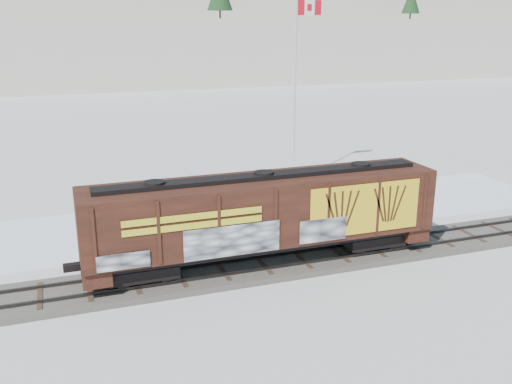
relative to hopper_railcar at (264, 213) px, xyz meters
name	(u,v)px	position (x,y,z in m)	size (l,w,h in m)	color
ground	(301,263)	(1.94, 0.01, -2.82)	(500.00, 500.00, 0.00)	white
rail_track	(301,261)	(1.94, 0.01, -2.67)	(50.00, 3.40, 0.43)	#59544C
parking_strip	(251,216)	(1.94, 7.51, -2.80)	(40.00, 8.00, 0.03)	white
hillside	(87,10)	(1.89, 139.80, 11.56)	(360.00, 110.00, 93.00)	white
hopper_railcar	(264,213)	(0.00, 0.00, 0.00)	(16.66, 3.06, 4.28)	black
flagpole	(296,117)	(7.39, 13.49, 2.10)	(2.30, 0.90, 13.01)	silver
car_silver	(149,215)	(-4.18, 7.71, -2.12)	(1.57, 3.89, 1.33)	#ADAFB5
car_white	(210,207)	(-0.57, 7.62, -1.98)	(1.72, 4.92, 1.62)	silver
car_dark	(355,195)	(8.77, 6.95, -2.02)	(2.14, 5.27, 1.53)	black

